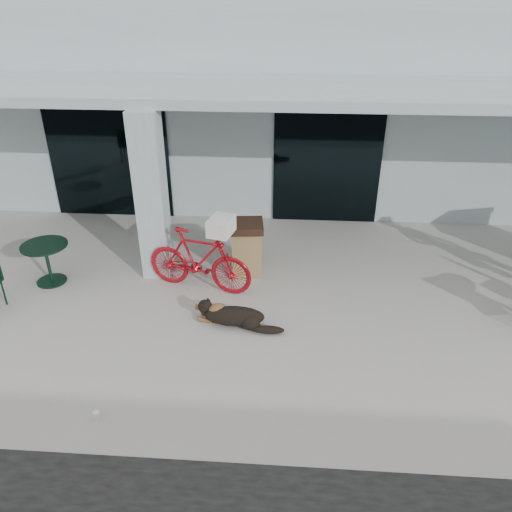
# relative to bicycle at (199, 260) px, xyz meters

# --- Properties ---
(ground) EXTENTS (80.00, 80.00, 0.00)m
(ground) POSITION_rel_bicycle_xyz_m (0.60, -1.77, -0.59)
(ground) COLOR #A9A79F
(ground) RESTS_ON ground
(building) EXTENTS (22.00, 7.00, 4.50)m
(building) POSITION_rel_bicycle_xyz_m (0.60, 6.73, 1.66)
(building) COLOR #B1C4C9
(building) RESTS_ON ground
(storefront_glass_left) EXTENTS (2.80, 0.06, 2.70)m
(storefront_glass_left) POSITION_rel_bicycle_xyz_m (-2.60, 3.21, 0.76)
(storefront_glass_left) COLOR black
(storefront_glass_left) RESTS_ON ground
(storefront_glass_right) EXTENTS (2.40, 0.06, 2.70)m
(storefront_glass_right) POSITION_rel_bicycle_xyz_m (2.40, 3.21, 0.76)
(storefront_glass_right) COLOR black
(storefront_glass_right) RESTS_ON ground
(column) EXTENTS (0.50, 0.50, 3.12)m
(column) POSITION_rel_bicycle_xyz_m (-0.90, 0.53, 0.97)
(column) COLOR #B1C4C9
(column) RESTS_ON ground
(overhang) EXTENTS (22.00, 2.80, 0.18)m
(overhang) POSITION_rel_bicycle_xyz_m (0.60, 1.83, 2.62)
(overhang) COLOR #B1C4C9
(overhang) RESTS_ON column
(bicycle) EXTENTS (2.05, 1.02, 1.19)m
(bicycle) POSITION_rel_bicycle_xyz_m (0.00, 0.00, 0.00)
(bicycle) COLOR #AF0E19
(bicycle) RESTS_ON ground
(laundry_basket) EXTENTS (0.48, 0.57, 0.29)m
(laundry_basket) POSITION_rel_bicycle_xyz_m (0.44, -0.11, 0.74)
(laundry_basket) COLOR white
(laundry_basket) RESTS_ON bicycle
(dog) EXTENTS (1.19, 0.62, 0.38)m
(dog) POSITION_rel_bicycle_xyz_m (0.75, -1.07, -0.40)
(dog) COLOR black
(dog) RESTS_ON ground
(cup_near_dog) EXTENTS (0.11, 0.11, 0.11)m
(cup_near_dog) POSITION_rel_bicycle_xyz_m (-0.82, -3.21, -0.54)
(cup_near_dog) COLOR white
(cup_near_dog) RESTS_ON ground
(cafe_table_near) EXTENTS (0.97, 0.97, 0.78)m
(cafe_table_near) POSITION_rel_bicycle_xyz_m (-2.84, 0.03, -0.20)
(cafe_table_near) COLOR black
(cafe_table_near) RESTS_ON ground
(trash_receptacle) EXTENTS (0.68, 0.68, 1.06)m
(trash_receptacle) POSITION_rel_bicycle_xyz_m (0.80, 0.65, -0.06)
(trash_receptacle) COLOR olive
(trash_receptacle) RESTS_ON ground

